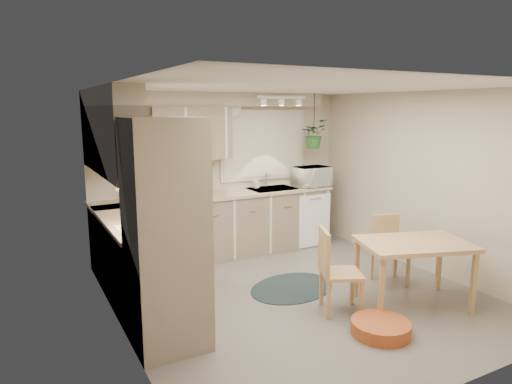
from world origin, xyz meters
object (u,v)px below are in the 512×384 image
dining_table (413,273)px  microwave (312,174)px  chair_back (390,251)px  braided_rug (292,288)px  pet_bed (381,328)px  chair_left (342,271)px

dining_table → microwave: bearing=81.2°
chair_back → braided_rug: bearing=-2.9°
chair_back → pet_bed: size_ratio=1.47×
braided_rug → pet_bed: (0.13, -1.39, 0.06)m
chair_left → chair_back: chair_left is taller
dining_table → chair_back: (0.25, 0.60, 0.06)m
braided_rug → pet_bed: pet_bed is taller
microwave → chair_back: bearing=-98.6°
chair_back → pet_bed: 1.46m
chair_left → pet_bed: (0.02, -0.59, -0.39)m
chair_back → braided_rug: (-1.17, 0.44, -0.42)m
chair_back → microwave: bearing=-76.5°
dining_table → braided_rug: 1.43m
dining_table → chair_back: size_ratio=1.38×
dining_table → chair_back: 0.65m
dining_table → chair_back: chair_back is taller
dining_table → pet_bed: dining_table is taller
chair_back → microwave: (0.14, 1.92, 0.71)m
chair_back → microwave: 2.05m
braided_rug → chair_left: bearing=-82.4°
chair_left → chair_back: 1.12m
chair_left → microwave: microwave is taller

